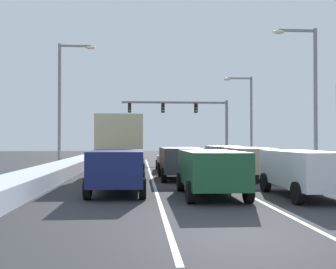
{
  "coord_description": "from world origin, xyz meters",
  "views": [
    {
      "loc": [
        -2.36,
        -8.37,
        2.05
      ],
      "look_at": [
        0.06,
        27.12,
        2.57
      ],
      "focal_mm": 44.28,
      "sensor_mm": 36.0,
      "label": 1
    }
  ],
  "objects_px": {
    "suv_green_center_lane_nearest": "(211,169)",
    "sedan_silver_center_lane_third": "(171,159)",
    "street_lamp_right_near": "(310,88)",
    "suv_charcoal_center_lane_second": "(180,160)",
    "suv_maroon_left_lane_third": "(128,154)",
    "suv_gray_right_lane_third": "(224,155)",
    "street_lamp_left_mid": "(64,95)",
    "suv_tan_right_lane_second": "(248,160)",
    "box_truck_left_lane_second": "(122,143)",
    "traffic_light_gantry": "(190,114)",
    "suv_navy_left_lane_nearest": "(118,167)",
    "street_lamp_right_mid": "(247,111)",
    "suv_white_right_lane_nearest": "(306,169)"
  },
  "relations": [
    {
      "from": "street_lamp_right_mid",
      "to": "traffic_light_gantry",
      "type": "bearing_deg",
      "value": 132.62
    },
    {
      "from": "suv_tan_right_lane_second",
      "to": "suv_navy_left_lane_nearest",
      "type": "bearing_deg",
      "value": -140.73
    },
    {
      "from": "suv_maroon_left_lane_third",
      "to": "traffic_light_gantry",
      "type": "distance_m",
      "value": 12.38
    },
    {
      "from": "suv_white_right_lane_nearest",
      "to": "sedan_silver_center_lane_third",
      "type": "xyz_separation_m",
      "value": [
        -3.84,
        13.44,
        -0.25
      ]
    },
    {
      "from": "suv_charcoal_center_lane_second",
      "to": "suv_maroon_left_lane_third",
      "type": "height_order",
      "value": "same"
    },
    {
      "from": "street_lamp_left_mid",
      "to": "traffic_light_gantry",
      "type": "bearing_deg",
      "value": 48.83
    },
    {
      "from": "suv_charcoal_center_lane_second",
      "to": "suv_navy_left_lane_nearest",
      "type": "distance_m",
      "value": 6.4
    },
    {
      "from": "suv_green_center_lane_nearest",
      "to": "street_lamp_right_mid",
      "type": "height_order",
      "value": "street_lamp_right_mid"
    },
    {
      "from": "street_lamp_left_mid",
      "to": "suv_maroon_left_lane_third",
      "type": "bearing_deg",
      "value": 22.76
    },
    {
      "from": "suv_tan_right_lane_second",
      "to": "suv_gray_right_lane_third",
      "type": "relative_size",
      "value": 1.0
    },
    {
      "from": "suv_navy_left_lane_nearest",
      "to": "traffic_light_gantry",
      "type": "relative_size",
      "value": 0.45
    },
    {
      "from": "street_lamp_right_near",
      "to": "street_lamp_left_mid",
      "type": "relative_size",
      "value": 0.96
    },
    {
      "from": "street_lamp_right_near",
      "to": "street_lamp_right_mid",
      "type": "distance_m",
      "value": 13.53
    },
    {
      "from": "suv_gray_right_lane_third",
      "to": "suv_green_center_lane_nearest",
      "type": "relative_size",
      "value": 1.0
    },
    {
      "from": "box_truck_left_lane_second",
      "to": "suv_maroon_left_lane_third",
      "type": "height_order",
      "value": "box_truck_left_lane_second"
    },
    {
      "from": "traffic_light_gantry",
      "to": "street_lamp_right_near",
      "type": "xyz_separation_m",
      "value": [
        4.82,
        -18.59,
        0.41
      ]
    },
    {
      "from": "street_lamp_right_near",
      "to": "suv_green_center_lane_nearest",
      "type": "bearing_deg",
      "value": -130.76
    },
    {
      "from": "suv_tan_right_lane_second",
      "to": "street_lamp_left_mid",
      "type": "xyz_separation_m",
      "value": [
        -11.18,
        8.45,
        4.32
      ]
    },
    {
      "from": "suv_maroon_left_lane_third",
      "to": "street_lamp_left_mid",
      "type": "height_order",
      "value": "street_lamp_left_mid"
    },
    {
      "from": "sedan_silver_center_lane_third",
      "to": "street_lamp_right_near",
      "type": "distance_m",
      "value": 9.99
    },
    {
      "from": "suv_gray_right_lane_third",
      "to": "traffic_light_gantry",
      "type": "distance_m",
      "value": 13.88
    },
    {
      "from": "suv_white_right_lane_nearest",
      "to": "sedan_silver_center_lane_third",
      "type": "distance_m",
      "value": 13.98
    },
    {
      "from": "suv_tan_right_lane_second",
      "to": "suv_charcoal_center_lane_second",
      "type": "bearing_deg",
      "value": 176.11
    },
    {
      "from": "box_truck_left_lane_second",
      "to": "suv_green_center_lane_nearest",
      "type": "bearing_deg",
      "value": -66.67
    },
    {
      "from": "suv_navy_left_lane_nearest",
      "to": "suv_green_center_lane_nearest",
      "type": "bearing_deg",
      "value": -18.69
    },
    {
      "from": "suv_white_right_lane_nearest",
      "to": "street_lamp_left_mid",
      "type": "xyz_separation_m",
      "value": [
        -11.41,
        15.5,
        4.32
      ]
    },
    {
      "from": "suv_green_center_lane_nearest",
      "to": "sedan_silver_center_lane_third",
      "type": "distance_m",
      "value": 12.98
    },
    {
      "from": "suv_tan_right_lane_second",
      "to": "box_truck_left_lane_second",
      "type": "distance_m",
      "value": 7.07
    },
    {
      "from": "sedan_silver_center_lane_third",
      "to": "street_lamp_left_mid",
      "type": "distance_m",
      "value": 9.08
    },
    {
      "from": "suv_white_right_lane_nearest",
      "to": "street_lamp_right_near",
      "type": "relative_size",
      "value": 0.57
    },
    {
      "from": "suv_charcoal_center_lane_second",
      "to": "street_lamp_right_mid",
      "type": "bearing_deg",
      "value": 63.3
    },
    {
      "from": "street_lamp_right_near",
      "to": "street_lamp_right_mid",
      "type": "height_order",
      "value": "street_lamp_right_near"
    },
    {
      "from": "suv_charcoal_center_lane_second",
      "to": "sedan_silver_center_lane_third",
      "type": "height_order",
      "value": "suv_charcoal_center_lane_second"
    },
    {
      "from": "suv_tan_right_lane_second",
      "to": "suv_navy_left_lane_nearest",
      "type": "xyz_separation_m",
      "value": [
        -6.61,
        -5.41,
        0.0
      ]
    },
    {
      "from": "street_lamp_left_mid",
      "to": "suv_gray_right_lane_third",
      "type": "bearing_deg",
      "value": -6.38
    },
    {
      "from": "suv_gray_right_lane_third",
      "to": "street_lamp_left_mid",
      "type": "height_order",
      "value": "street_lamp_left_mid"
    },
    {
      "from": "suv_navy_left_lane_nearest",
      "to": "traffic_light_gantry",
      "type": "distance_m",
      "value": 26.87
    },
    {
      "from": "street_lamp_right_mid",
      "to": "street_lamp_left_mid",
      "type": "relative_size",
      "value": 0.87
    },
    {
      "from": "street_lamp_left_mid",
      "to": "box_truck_left_lane_second",
      "type": "bearing_deg",
      "value": -56.37
    },
    {
      "from": "suv_maroon_left_lane_third",
      "to": "street_lamp_right_mid",
      "type": "relative_size",
      "value": 0.62
    },
    {
      "from": "suv_white_right_lane_nearest",
      "to": "box_truck_left_lane_second",
      "type": "height_order",
      "value": "box_truck_left_lane_second"
    },
    {
      "from": "box_truck_left_lane_second",
      "to": "traffic_light_gantry",
      "type": "xyz_separation_m",
      "value": [
        6.15,
        18.7,
        2.84
      ]
    },
    {
      "from": "suv_charcoal_center_lane_second",
      "to": "suv_maroon_left_lane_third",
      "type": "xyz_separation_m",
      "value": [
        -3.01,
        10.11,
        0.0
      ]
    },
    {
      "from": "suv_maroon_left_lane_third",
      "to": "traffic_light_gantry",
      "type": "height_order",
      "value": "traffic_light_gantry"
    },
    {
      "from": "suv_navy_left_lane_nearest",
      "to": "traffic_light_gantry",
      "type": "xyz_separation_m",
      "value": [
        5.99,
        25.93,
        3.72
      ]
    },
    {
      "from": "traffic_light_gantry",
      "to": "street_lamp_left_mid",
      "type": "height_order",
      "value": "street_lamp_left_mid"
    },
    {
      "from": "suv_charcoal_center_lane_second",
      "to": "sedan_silver_center_lane_third",
      "type": "xyz_separation_m",
      "value": [
        0.01,
        6.14,
        -0.25
      ]
    },
    {
      "from": "suv_tan_right_lane_second",
      "to": "street_lamp_right_mid",
      "type": "xyz_separation_m",
      "value": [
        4.03,
        15.47,
        3.72
      ]
    },
    {
      "from": "traffic_light_gantry",
      "to": "street_lamp_left_mid",
      "type": "xyz_separation_m",
      "value": [
        -10.56,
        -12.07,
        0.6
      ]
    },
    {
      "from": "suv_navy_left_lane_nearest",
      "to": "suv_maroon_left_lane_third",
      "type": "xyz_separation_m",
      "value": [
        -0.01,
        15.77,
        0.0
      ]
    }
  ]
}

